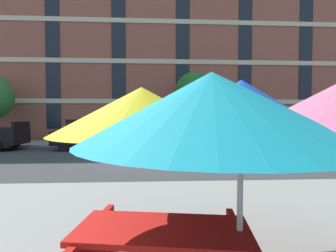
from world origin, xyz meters
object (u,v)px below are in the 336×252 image
object	(u,v)px
sedan_green	(216,133)
street_tree_middle	(194,93)
pickup_green	(309,131)
sedan_black	(92,133)
patio_umbrella	(241,111)

from	to	relation	value
sedan_green	street_tree_middle	world-z (taller)	street_tree_middle
pickup_green	street_tree_middle	distance (m)	7.90
sedan_black	street_tree_middle	bearing A→B (deg)	25.35
sedan_green	pickup_green	bearing A→B (deg)	0.00
patio_umbrella	street_tree_middle	bearing A→B (deg)	82.65
sedan_black	sedan_green	bearing A→B (deg)	0.00
sedan_black	street_tree_middle	size ratio (longest dim) A/B	0.84
patio_umbrella	sedan_green	bearing A→B (deg)	77.17
street_tree_middle	patio_umbrella	xyz separation A→B (m)	(-2.04, -15.83, -1.73)
sedan_green	street_tree_middle	xyz separation A→B (m)	(-0.85, 3.13, 2.76)
sedan_green	patio_umbrella	size ratio (longest dim) A/B	1.19
sedan_black	pickup_green	size ratio (longest dim) A/B	0.86
sedan_black	pickup_green	distance (m)	13.35
pickup_green	sedan_green	bearing A→B (deg)	-180.00
sedan_green	street_tree_middle	distance (m)	4.25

